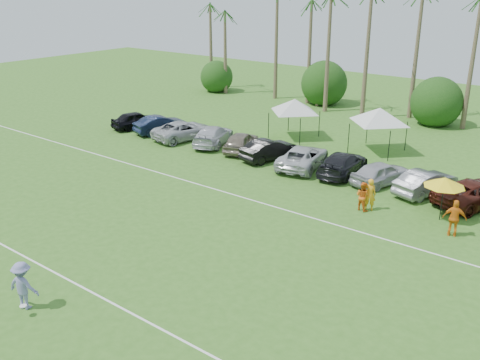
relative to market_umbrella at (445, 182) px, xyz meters
The scene contains 30 objects.
field_lines 16.64m from the market_umbrella, 142.65° to the right, with size 80.00×12.10×0.01m.
palm_tree_0 40.75m from the market_umbrella, 150.34° to the left, with size 2.40×2.40×8.90m.
palm_tree_1 36.67m from the market_umbrella, 146.42° to the left, with size 2.40×2.40×9.90m.
palm_tree_2 32.86m from the market_umbrella, 141.47° to the left, with size 2.40×2.40×10.90m.
palm_tree_3 30.13m from the market_umbrella, 136.56° to the left, with size 2.40×2.40×11.90m.
palm_tree_4 26.85m from the market_umbrella, 130.56° to the left, with size 2.40×2.40×8.90m.
palm_tree_5 24.69m from the market_umbrella, 123.26° to the left, with size 2.40×2.40×9.90m.
palm_tree_6 23.07m from the market_umbrella, 114.50° to the left, with size 2.40×2.40×10.90m.
palm_tree_7 22.09m from the market_umbrella, 104.34° to the left, with size 2.40×2.40×11.90m.
bush_tree_0 38.37m from the market_umbrella, 146.83° to the left, with size 4.00×4.00×4.00m.
bush_tree_1 28.39m from the market_umbrella, 132.32° to the left, with size 4.00×4.00×4.00m.
bush_tree_2 22.17m from the market_umbrella, 108.72° to the left, with size 4.00×4.00×4.00m.
sideline_player_a 3.98m from the market_umbrella, 162.99° to the right, with size 0.68×0.45×1.86m, color #FBA51B.
sideline_player_b 4.36m from the market_umbrella, 160.67° to the right, with size 0.81×0.63×1.67m, color orange.
sideline_player_c 2.27m from the market_umbrella, 53.32° to the right, with size 1.13×0.47×1.93m, color orange.
canopy_tent_left 17.25m from the market_umbrella, 149.39° to the left, with size 4.58×4.58×3.71m.
canopy_tent_right 12.21m from the market_umbrella, 130.08° to the left, with size 4.83×4.83×3.92m.
market_umbrella is the anchor object (origin of this frame).
frisbee_player 20.94m from the market_umbrella, 119.12° to the right, with size 1.46×1.11×2.01m.
parked_car_0 27.40m from the market_umbrella, behind, with size 1.75×4.34×1.48m, color black.
parked_car_1 24.64m from the market_umbrella, behind, with size 1.57×4.49×1.48m, color black.
parked_car_2 21.84m from the market_umbrella, behind, with size 2.45×5.32×1.48m, color #B4B5B8.
parked_car_3 19.12m from the market_umbrella, behind, with size 2.07×5.10×1.48m, color silver.
parked_car_4 16.37m from the market_umbrella, 168.62° to the left, with size 1.75×4.34×1.48m, color gray.
parked_car_5 13.56m from the market_umbrella, 167.76° to the left, with size 1.57×4.49×1.48m, color black.
parked_car_6 10.85m from the market_umbrella, 164.55° to the left, with size 2.45×5.32×1.48m, color silver.
parked_car_7 8.37m from the market_umbrella, 156.49° to the left, with size 2.07×5.10×1.48m, color black.
parked_car_8 5.86m from the market_umbrella, 146.93° to the left, with size 1.75×4.34×1.48m, color #B0AFB6.
parked_car_9 3.99m from the market_umbrella, 121.62° to the left, with size 1.57×4.49×1.48m, color gray.
parked_car_10 3.68m from the market_umbrella, 75.34° to the left, with size 2.45×5.32×1.48m, color #4A1911.
Camera 1 is at (20.61, -9.34, 12.18)m, focal length 40.00 mm.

